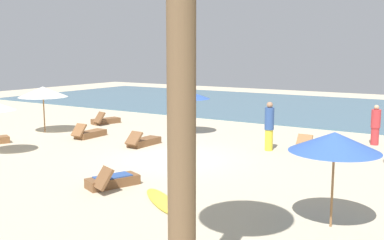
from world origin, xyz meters
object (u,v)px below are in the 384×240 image
(umbrella_2, at_px, (335,142))
(person_1, at_px, (269,126))
(umbrella_0, at_px, (43,92))
(lounger_0, at_px, (105,121))
(lounger_4, at_px, (90,134))
(lounger_3, at_px, (112,181))
(person_0, at_px, (376,125))
(surfboard, at_px, (162,201))
(lounger_2, at_px, (309,146))
(lounger_1, at_px, (143,141))
(umbrella_4, at_px, (188,95))

(umbrella_2, height_order, person_1, umbrella_2)
(umbrella_0, xyz_separation_m, person_1, (10.60, 2.07, -0.98))
(lounger_0, height_order, person_1, person_1)
(lounger_4, bearing_deg, lounger_3, -40.28)
(umbrella_2, bearing_deg, lounger_4, 158.75)
(person_0, distance_m, surfboard, 11.08)
(lounger_2, relative_size, person_1, 0.87)
(person_1, bearing_deg, umbrella_0, -168.97)
(lounger_1, xyz_separation_m, surfboard, (4.88, -5.32, -0.13))
(lounger_3, bearing_deg, umbrella_2, 3.58)
(person_1, bearing_deg, umbrella_4, 163.43)
(umbrella_4, bearing_deg, umbrella_0, -149.84)
(lounger_2, distance_m, person_1, 1.77)
(umbrella_4, bearing_deg, lounger_1, -91.24)
(lounger_1, distance_m, person_0, 9.61)
(lounger_1, height_order, person_1, person_1)
(umbrella_0, relative_size, lounger_2, 1.37)
(lounger_3, height_order, person_0, person_0)
(lounger_0, height_order, surfboard, lounger_0)
(person_1, bearing_deg, lounger_1, -157.99)
(person_0, distance_m, person_1, 4.70)
(lounger_3, bearing_deg, lounger_0, 134.24)
(person_0, bearing_deg, umbrella_4, -166.01)
(lounger_1, bearing_deg, person_1, 22.01)
(lounger_1, height_order, lounger_2, lounger_2)
(umbrella_2, height_order, lounger_0, umbrella_2)
(lounger_0, height_order, lounger_4, lounger_0)
(lounger_0, height_order, lounger_3, lounger_3)
(umbrella_0, bearing_deg, lounger_1, 1.50)
(lounger_1, xyz_separation_m, lounger_3, (2.87, -5.01, 0.01))
(lounger_4, bearing_deg, lounger_1, -1.92)
(lounger_4, relative_size, surfboard, 0.79)
(lounger_2, distance_m, person_0, 3.23)
(umbrella_2, height_order, person_0, umbrella_2)
(umbrella_0, bearing_deg, lounger_2, 13.82)
(umbrella_0, distance_m, person_1, 10.85)
(lounger_1, relative_size, surfboard, 0.81)
(lounger_0, xyz_separation_m, lounger_4, (2.10, -3.24, -0.00))
(lounger_0, height_order, lounger_2, lounger_2)
(lounger_2, xyz_separation_m, person_0, (1.95, 2.50, 0.66))
(lounger_0, relative_size, surfboard, 0.82)
(umbrella_2, height_order, lounger_3, umbrella_2)
(lounger_0, xyz_separation_m, surfboard, (10.15, -8.67, -0.13))
(lounger_2, relative_size, lounger_4, 0.98)
(lounger_1, bearing_deg, person_0, 33.38)
(umbrella_2, xyz_separation_m, lounger_1, (-9.01, 4.63, -1.75))
(umbrella_4, bearing_deg, person_1, -16.57)
(umbrella_2, xyz_separation_m, umbrella_4, (-8.94, 7.93, -0.08))
(umbrella_0, relative_size, lounger_1, 1.32)
(lounger_2, xyz_separation_m, lounger_3, (-3.19, -7.79, 0.00))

